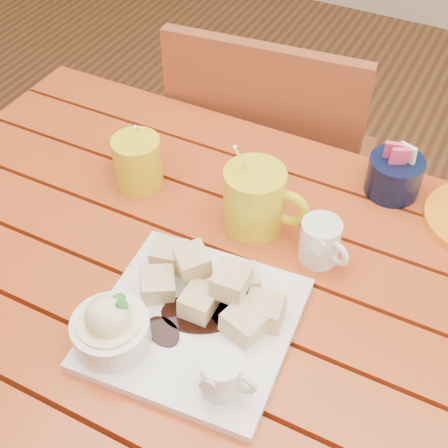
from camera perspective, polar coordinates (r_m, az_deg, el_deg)
The scene contains 7 objects.
table at distance 1.05m, azimuth -0.85°, elevation -8.77°, with size 1.20×0.79×0.75m.
dessert_plate at distance 0.88m, azimuth -4.42°, elevation -8.63°, with size 0.30×0.30×0.11m.
coffee_mug_left at distance 1.11m, azimuth -7.99°, elevation 5.77°, with size 0.12×0.08×0.14m.
coffee_mug_right at distance 1.01m, azimuth 2.95°, elevation 2.32°, with size 0.14×0.10×0.17m.
cream_pitcher at distance 0.98m, azimuth 8.85°, elevation -1.54°, with size 0.09×0.08×0.08m.
sugar_caddy at distance 1.12m, azimuth 15.32°, elevation 4.35°, with size 0.10×0.10×0.10m.
chair_far at distance 1.54m, azimuth 4.37°, elevation 4.81°, with size 0.47×0.47×0.90m.
Camera 1 is at (0.30, -0.55, 1.49)m, focal length 50.00 mm.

